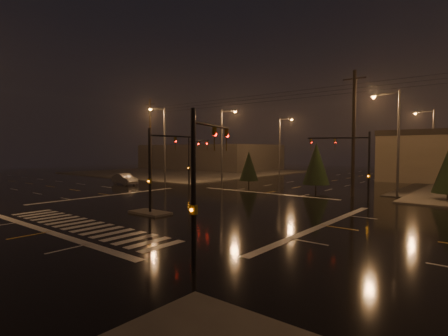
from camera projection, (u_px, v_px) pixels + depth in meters
The scene contains 21 objects.
ground at pixel (190, 206), 27.64m from camera, with size 140.00×140.00×0.00m, color black.
sidewalk_nw at pixel (188, 172), 69.77m from camera, with size 36.00×36.00×0.12m, color #46433E.
median_island at pixel (150, 213), 24.53m from camera, with size 3.00×1.60×0.15m, color #46433E.
crosswalk at pixel (83, 226), 20.65m from camera, with size 15.00×2.60×0.01m, color beige.
stop_bar_near at pixel (49, 232), 19.10m from camera, with size 16.00×0.50×0.01m, color beige.
stop_bar_far at pixel (265, 193), 36.19m from camera, with size 16.00×0.50×0.01m, color beige.
commercial_block at pixel (209, 157), 82.09m from camera, with size 30.00×18.00×5.60m, color #423E3A.
signal_mast_median at pixel (160, 160), 25.06m from camera, with size 0.25×4.59×6.00m.
signal_mast_ne at pixel (355, 158), 29.36m from camera, with size 4.84×1.86×6.00m.
signal_mast_nw at pixel (193, 156), 41.28m from camera, with size 4.84×1.86×6.00m.
signal_mast_se at pixel (202, 170), 13.46m from camera, with size 1.55×3.87×6.00m.
streetlight_1 at pixel (223, 140), 48.34m from camera, with size 2.77×0.32×10.00m.
streetlight_2 at pixel (281, 142), 60.77m from camera, with size 2.77×0.32×10.00m.
streetlight_3 at pixel (395, 136), 32.75m from camera, with size 2.77×0.32×10.00m.
streetlight_4 at pixel (431, 140), 48.29m from camera, with size 2.77×0.32×10.00m.
streetlight_5 at pixel (163, 140), 46.07m from camera, with size 0.32×2.77×10.00m.
utility_pole_0 at pixel (150, 139), 52.01m from camera, with size 2.20×0.32×12.00m.
utility_pole_1 at pixel (354, 133), 33.18m from camera, with size 2.20×0.32×12.00m.
conifer_3 at pixel (249, 166), 42.80m from camera, with size 2.32×2.32×4.32m.
conifer_4 at pixel (316, 164), 38.07m from camera, with size 2.91×2.91×5.25m.
car_crossing at pixel (125, 179), 45.02m from camera, with size 1.50×4.29×1.42m, color slate.
Camera 1 is at (19.34, -19.66, 4.50)m, focal length 28.00 mm.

